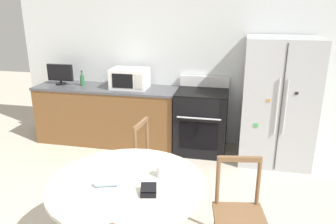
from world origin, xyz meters
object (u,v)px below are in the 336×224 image
microwave (130,78)px  dining_chair_far (155,163)px  oven_range (201,121)px  countertop_tv (60,73)px  counter_bottle (82,80)px  dining_chair_right (239,216)px  wallet (149,191)px  candle_glass (162,172)px  refrigerator (278,101)px

microwave → dining_chair_far: size_ratio=0.60×
oven_range → countertop_tv: 2.32m
counter_bottle → dining_chair_right: counter_bottle is taller
dining_chair_right → wallet: (-0.70, -0.29, 0.33)m
oven_range → candle_glass: bearing=-92.5°
dining_chair_far → oven_range: bearing=171.1°
dining_chair_right → oven_range: bearing=-85.0°
countertop_tv → dining_chair_far: bearing=-37.0°
counter_bottle → wallet: 3.03m
wallet → microwave: bearing=111.2°
refrigerator → candle_glass: refrigerator is taller
refrigerator → countertop_tv: size_ratio=4.14×
dining_chair_right → candle_glass: 0.74m
counter_bottle → dining_chair_far: counter_bottle is taller
refrigerator → counter_bottle: bearing=178.0°
counter_bottle → refrigerator: bearing=-2.0°
refrigerator → dining_chair_far: bearing=-136.6°
microwave → countertop_tv: size_ratio=1.31×
oven_range → refrigerator: bearing=-4.0°
microwave → dining_chair_far: (0.74, -1.41, -0.61)m
refrigerator → dining_chair_far: (-1.38, -1.31, -0.42)m
countertop_tv → counter_bottle: (0.37, -0.01, -0.08)m
refrigerator → oven_range: size_ratio=1.58×
counter_bottle → dining_chair_far: size_ratio=0.26×
dining_chair_far → dining_chair_right: bearing=55.0°
countertop_tv → wallet: bearing=-49.7°
oven_range → candle_glass: size_ratio=11.70×
countertop_tv → counter_bottle: bearing=-1.7°
microwave → refrigerator: bearing=-2.9°
oven_range → dining_chair_far: size_ratio=1.20×
countertop_tv → counter_bottle: countertop_tv is taller
oven_range → countertop_tv: bearing=178.9°
counter_bottle → oven_range: bearing=-1.0°
oven_range → microwave: (-1.10, 0.04, 0.58)m
refrigerator → dining_chair_right: size_ratio=1.89×
refrigerator → countertop_tv: 3.28m
oven_range → microwave: microwave is taller
dining_chair_far → candle_glass: 0.89m
refrigerator → dining_chair_right: (-0.47, -2.09, -0.42)m
refrigerator → countertop_tv: (-3.27, 0.11, 0.22)m
microwave → dining_chair_right: 2.82m
microwave → candle_glass: size_ratio=5.83×
refrigerator → wallet: size_ratio=11.44×
counter_bottle → dining_chair_right: 3.32m
refrigerator → countertop_tv: refrigerator is taller
wallet → countertop_tv: bearing=130.3°
countertop_tv → wallet: size_ratio=2.76×
microwave → countertop_tv: countertop_tv is taller
oven_range → wallet: (-0.13, -2.44, 0.29)m
microwave → candle_glass: bearing=-65.5°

